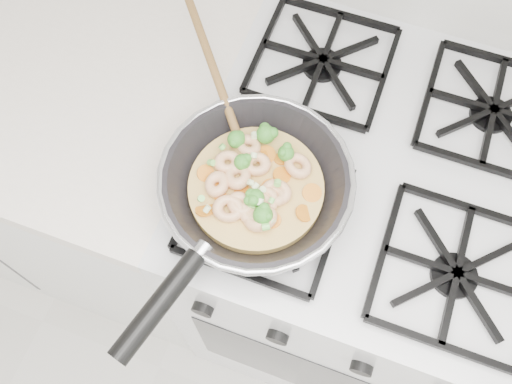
% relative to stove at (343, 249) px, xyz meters
% --- Properties ---
extents(stove, '(0.60, 0.60, 0.92)m').
position_rel_stove_xyz_m(stove, '(0.00, 0.00, 0.00)').
color(stove, silver).
rests_on(stove, ground).
extents(counter_left, '(1.00, 0.60, 0.90)m').
position_rel_stove_xyz_m(counter_left, '(-0.80, 0.00, -0.01)').
color(counter_left, white).
rests_on(counter_left, ground).
extents(skillet, '(0.37, 0.57, 0.10)m').
position_rel_stove_xyz_m(skillet, '(-0.17, -0.14, 0.50)').
color(skillet, black).
rests_on(skillet, stove).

